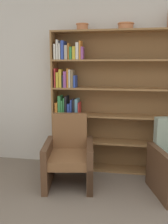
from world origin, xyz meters
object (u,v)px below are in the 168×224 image
Objects in this scene: bookshelf at (111,104)px; bowl_slate at (82,27)px; bowl_stoneware at (126,26)px; armchair_leather at (69,155)px.

bowl_slate is at bearing -177.21° from bookshelf.
armchair_leather is (-0.70, -0.54, -1.74)m from bowl_stoneware.
bowl_stoneware is 0.25× the size of armchair_leather.
bowl_slate is 0.79× the size of bowl_stoneware.
armchair_leather is (-0.51, -0.57, -0.63)m from bookshelf.
bowl_stoneware reaches higher than armchair_leather.
bookshelf is 1.13m from bowl_stoneware.
bookshelf is 11.82× the size of bowl_slate.
bowl_stoneware reaches higher than bookshelf.
bowl_slate is at bearing -180.00° from bowl_stoneware.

